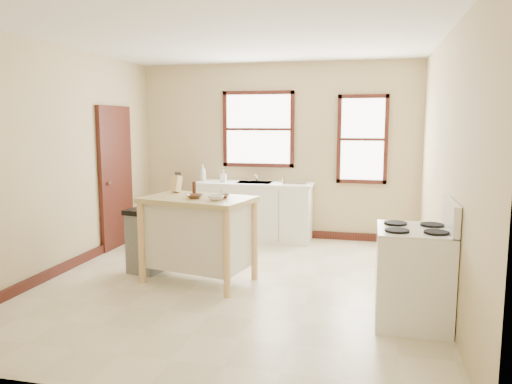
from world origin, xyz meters
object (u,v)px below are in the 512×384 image
knife_block (176,184)px  trash_bin (145,241)px  bowl_c (216,198)px  bowl_a (195,196)px  dish_rack (295,181)px  pepper_grinder (194,188)px  soap_bottle_a (203,173)px  soap_bottle_b (223,176)px  bowl_b (222,196)px  gas_stove (413,262)px  kitchen_island (199,240)px

knife_block → trash_bin: 0.81m
knife_block → bowl_c: size_ratio=1.09×
bowl_a → dish_rack: bearing=70.1°
knife_block → pepper_grinder: 0.28m
knife_block → bowl_c: bearing=-19.9°
soap_bottle_a → knife_block: 1.91m
pepper_grinder → soap_bottle_b: bearing=96.4°
soap_bottle_b → bowl_a: soap_bottle_b is taller
soap_bottle_a → pepper_grinder: bearing=-51.3°
soap_bottle_a → bowl_c: size_ratio=1.43×
soap_bottle_a → bowl_b: bearing=-43.1°
gas_stove → knife_block: bearing=159.7°
bowl_b → bowl_c: bowl_c is taller
dish_rack → bowl_b: bowl_b is taller
soap_bottle_b → bowl_a: size_ratio=1.00×
knife_block → bowl_a: bearing=-30.1°
knife_block → trash_bin: (-0.37, -0.14, -0.70)m
soap_bottle_b → dish_rack: 1.16m
bowl_c → trash_bin: bearing=162.3°
kitchen_island → bowl_c: bowl_c is taller
knife_block → bowl_c: (0.66, -0.47, -0.07)m
bowl_a → trash_bin: bowl_a is taller
bowl_a → trash_bin: size_ratio=0.23×
bowl_a → gas_stove: bearing=-14.7°
knife_block → bowl_a: 0.56m
bowl_b → bowl_c: 0.18m
bowl_c → gas_stove: gas_stove is taller
soap_bottle_b → bowl_b: bearing=-75.2°
dish_rack → kitchen_island: 2.34m
knife_block → bowl_b: bearing=-8.0°
dish_rack → bowl_b: bearing=-81.5°
bowl_c → kitchen_island: bearing=148.6°
dish_rack → knife_block: bearing=-101.1°
soap_bottle_a → bowl_b: (1.00, -2.19, -0.03)m
dish_rack → bowl_c: bowl_c is taller
bowl_b → trash_bin: 1.24m
bowl_b → pepper_grinder: bearing=152.6°
soap_bottle_a → dish_rack: soap_bottle_a is taller
kitchen_island → bowl_a: bowl_a is taller
dish_rack → bowl_c: bearing=-81.1°
dish_rack → gas_stove: bearing=-39.6°
bowl_b → trash_bin: (-1.06, 0.16, -0.62)m
soap_bottle_b → bowl_a: (0.34, -2.24, 0.01)m
pepper_grinder → bowl_a: (0.12, -0.32, -0.05)m
dish_rack → bowl_b: 2.20m
bowl_b → trash_bin: bowl_b is taller
kitchen_island → knife_block: size_ratio=6.14×
kitchen_island → bowl_a: 0.53m
dish_rack → kitchen_island: size_ratio=0.30×
bowl_a → bowl_c: (0.27, -0.07, 0.01)m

